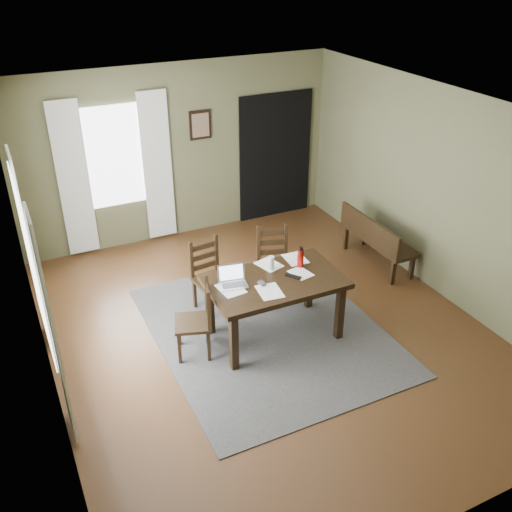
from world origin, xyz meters
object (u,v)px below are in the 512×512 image
bench (375,236)px  water_bottle (301,258)px  chair_back_left (210,277)px  chair_back_right (274,264)px  dining_table (275,286)px  chair_end (197,320)px  laptop (232,279)px

bench → water_bottle: 1.93m
bench → chair_back_left: bearing=90.6°
chair_back_left → chair_back_right: 0.88m
chair_back_right → bench: (1.70, 0.09, -0.02)m
chair_back_right → dining_table: bearing=-100.0°
chair_end → water_bottle: bearing=110.3°
chair_back_right → water_bottle: bearing=-73.6°
chair_end → bench: size_ratio=0.69×
bench → chair_back_right: bearing=93.2°
chair_end → water_bottle: 1.42m
bench → water_bottle: size_ratio=5.16×
chair_back_left → water_bottle: bearing=-47.5°
chair_end → dining_table: bearing=103.3°
chair_back_left → water_bottle: (0.88, -0.75, 0.44)m
chair_end → bench: bearing=123.3°
dining_table → chair_end: size_ratio=1.70×
chair_back_left → water_bottle: water_bottle is taller
chair_end → water_bottle: size_ratio=3.55×
chair_back_left → laptop: size_ratio=2.72×
chair_end → laptop: 0.61m
dining_table → chair_back_right: 0.94m
dining_table → bench: bearing=24.1°
bench → dining_table: bearing=113.2°
dining_table → water_bottle: water_bottle is taller
dining_table → laptop: 0.52m
dining_table → water_bottle: (0.41, 0.13, 0.22)m
dining_table → chair_back_left: chair_back_left is taller
bench → laptop: bearing=106.6°
chair_back_left → dining_table: bearing=-68.8°
dining_table → bench: dining_table is taller
dining_table → chair_back_right: size_ratio=1.62×
dining_table → chair_end: bearing=175.9°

